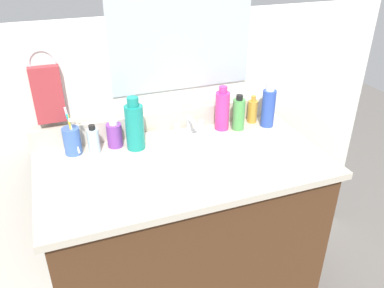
# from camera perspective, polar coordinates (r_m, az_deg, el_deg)

# --- Properties ---
(vanity_cabinet) EXTENTS (1.04, 0.52, 0.79)m
(vanity_cabinet) POSITION_cam_1_polar(r_m,az_deg,el_deg) (1.73, -0.93, -14.61)
(vanity_cabinet) COLOR #4C2D19
(vanity_cabinet) RESTS_ON ground_plane
(countertop) EXTENTS (1.08, 0.57, 0.03)m
(countertop) POSITION_cam_1_polar(r_m,az_deg,el_deg) (1.48, -1.05, -3.03)
(countertop) COLOR beige
(countertop) RESTS_ON vanity_cabinet
(backsplash) EXTENTS (1.08, 0.02, 0.09)m
(backsplash) POSITION_cam_1_polar(r_m,az_deg,el_deg) (1.68, -4.15, 3.28)
(backsplash) COLOR beige
(backsplash) RESTS_ON countertop
(back_wall) EXTENTS (2.18, 0.04, 1.30)m
(back_wall) POSITION_cam_1_polar(r_m,az_deg,el_deg) (1.84, -4.47, -1.99)
(back_wall) COLOR silver
(back_wall) RESTS_ON ground_plane
(mirror_panel) EXTENTS (0.60, 0.01, 0.56)m
(mirror_panel) POSITION_cam_1_polar(r_m,az_deg,el_deg) (1.62, -1.54, 17.47)
(mirror_panel) COLOR #B2BCC6
(towel_ring) EXTENTS (0.10, 0.01, 0.10)m
(towel_ring) POSITION_cam_1_polar(r_m,az_deg,el_deg) (1.56, -21.01, 11.03)
(towel_ring) COLOR silver
(hand_towel) EXTENTS (0.11, 0.04, 0.22)m
(hand_towel) POSITION_cam_1_polar(r_m,az_deg,el_deg) (1.58, -20.24, 6.74)
(hand_towel) COLOR #A53338
(sink_basin) EXTENTS (0.33, 0.33, 0.11)m
(sink_basin) POSITION_cam_1_polar(r_m,az_deg,el_deg) (1.54, 2.12, -2.50)
(sink_basin) COLOR white
(sink_basin) RESTS_ON countertop
(faucet) EXTENTS (0.16, 0.10, 0.08)m
(faucet) POSITION_cam_1_polar(r_m,az_deg,el_deg) (1.67, -0.37, 2.46)
(faucet) COLOR silver
(faucet) RESTS_ON countertop
(bottle_oil_amber) EXTENTS (0.04, 0.04, 0.13)m
(bottle_oil_amber) POSITION_cam_1_polar(r_m,az_deg,el_deg) (1.78, 8.80, 4.78)
(bottle_oil_amber) COLOR gold
(bottle_oil_amber) RESTS_ON countertop
(bottle_toner_green) EXTENTS (0.05, 0.05, 0.16)m
(bottle_toner_green) POSITION_cam_1_polar(r_m,az_deg,el_deg) (1.70, 6.80, 4.38)
(bottle_toner_green) COLOR #4C9E4C
(bottle_toner_green) RESTS_ON countertop
(bottle_mouthwash_teal) EXTENTS (0.07, 0.07, 0.22)m
(bottle_mouthwash_teal) POSITION_cam_1_polar(r_m,az_deg,el_deg) (1.54, -8.35, 2.65)
(bottle_mouthwash_teal) COLOR teal
(bottle_mouthwash_teal) RESTS_ON countertop
(bottle_cream_purple) EXTENTS (0.06, 0.06, 0.11)m
(bottle_cream_purple) POSITION_cam_1_polar(r_m,az_deg,el_deg) (1.59, -11.22, 1.34)
(bottle_cream_purple) COLOR #7A3899
(bottle_cream_purple) RESTS_ON countertop
(bottle_gel_clear) EXTENTS (0.04, 0.04, 0.12)m
(bottle_gel_clear) POSITION_cam_1_polar(r_m,az_deg,el_deg) (1.56, -14.14, 0.51)
(bottle_gel_clear) COLOR silver
(bottle_gel_clear) RESTS_ON countertop
(bottle_shampoo_blue) EXTENTS (0.06, 0.06, 0.20)m
(bottle_shampoo_blue) POSITION_cam_1_polar(r_m,az_deg,el_deg) (1.74, 11.06, 5.39)
(bottle_shampoo_blue) COLOR #2D4CB2
(bottle_shampoo_blue) RESTS_ON countertop
(bottle_soap_pink) EXTENTS (0.06, 0.06, 0.19)m
(bottle_soap_pink) POSITION_cam_1_polar(r_m,az_deg,el_deg) (1.69, 4.44, 4.96)
(bottle_soap_pink) COLOR #D8338C
(bottle_soap_pink) RESTS_ON countertop
(cup_blue_plastic) EXTENTS (0.07, 0.08, 0.19)m
(cup_blue_plastic) POSITION_cam_1_polar(r_m,az_deg,el_deg) (1.57, -17.05, 0.56)
(cup_blue_plastic) COLOR #3F66B7
(cup_blue_plastic) RESTS_ON countertop
(soap_bar) EXTENTS (0.06, 0.04, 0.02)m
(soap_bar) POSITION_cam_1_polar(r_m,az_deg,el_deg) (1.63, -6.01, 1.08)
(soap_bar) COLOR white
(soap_bar) RESTS_ON countertop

